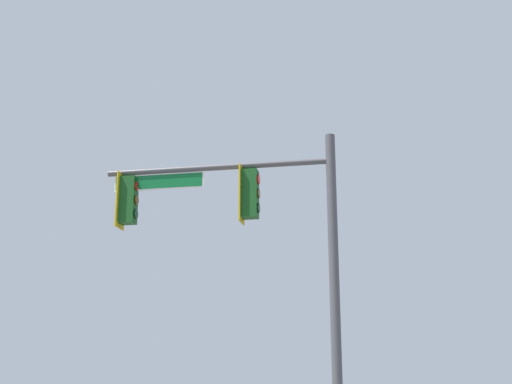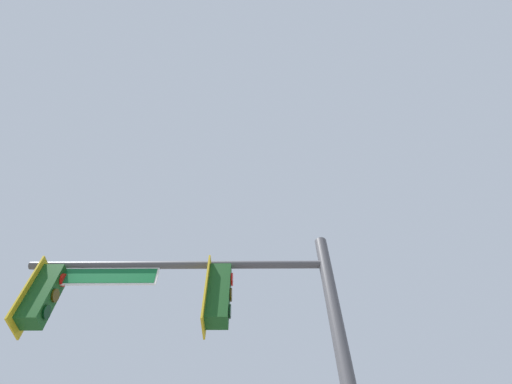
# 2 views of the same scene
# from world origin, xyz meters

# --- Properties ---
(signal_pole_near) EXTENTS (5.30, 0.78, 7.07)m
(signal_pole_near) POSITION_xyz_m (-5.07, -9.13, 4.95)
(signal_pole_near) COLOR #47474C
(signal_pole_near) RESTS_ON ground_plane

